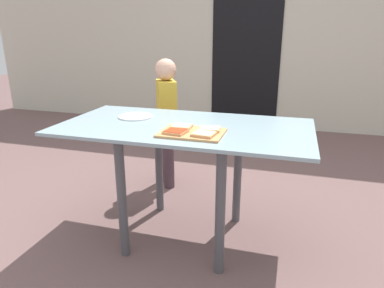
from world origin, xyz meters
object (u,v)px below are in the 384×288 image
dining_table (184,144)px  pizza_slice_far_right (210,129)px  pizza_slice_near_right (204,134)px  plate_white_left (136,116)px  pizza_slice_near_left (175,132)px  child_left (167,115)px  cutting_board (192,133)px  pizza_slice_far_left (181,126)px

dining_table → pizza_slice_far_right: (0.18, -0.11, 0.13)m
pizza_slice_near_right → plate_white_left: size_ratio=0.56×
pizza_slice_near_left → child_left: (-0.40, 0.94, -0.15)m
pizza_slice_near_right → pizza_slice_near_left: 0.15m
cutting_board → plate_white_left: size_ratio=1.53×
pizza_slice_near_right → pizza_slice_far_left: size_ratio=1.07×
dining_table → pizza_slice_near_left: 0.25m
pizza_slice_near_left → child_left: child_left is taller
dining_table → pizza_slice_far_right: size_ratio=11.69×
cutting_board → plate_white_left: bearing=149.8°
cutting_board → pizza_slice_far_left: size_ratio=2.92×
pizza_slice_near_left → pizza_slice_far_right: (0.16, 0.10, 0.00)m
pizza_slice_near_right → pizza_slice_far_left: same height
pizza_slice_near_left → pizza_slice_far_left: size_ratio=1.08×
pizza_slice_far_right → child_left: size_ratio=0.12×
pizza_slice_far_left → plate_white_left: (-0.37, 0.20, -0.02)m
dining_table → pizza_slice_near_left: pizza_slice_near_left is taller
pizza_slice_far_right → child_left: (-0.56, 0.84, -0.15)m
pizza_slice_far_right → child_left: bearing=123.8°
cutting_board → pizza_slice_near_left: bearing=-146.5°
pizza_slice_near_right → child_left: child_left is taller
cutting_board → pizza_slice_near_left: pizza_slice_near_left is taller
cutting_board → pizza_slice_near_left: (-0.08, -0.05, 0.01)m
pizza_slice_near_left → pizza_slice_far_right: same height
dining_table → cutting_board: size_ratio=4.32×
cutting_board → plate_white_left: (-0.45, 0.26, -0.00)m
cutting_board → pizza_slice_near_left: size_ratio=2.70×
pizza_slice_near_right → pizza_slice_far_left: (-0.16, 0.11, 0.00)m
pizza_slice_far_left → plate_white_left: bearing=151.4°
pizza_slice_near_right → pizza_slice_near_left: (-0.15, 0.00, 0.00)m
cutting_board → pizza_slice_far_right: bearing=31.9°
pizza_slice_far_left → pizza_slice_far_right: (0.16, -0.01, 0.00)m
plate_white_left → child_left: bearing=92.5°
cutting_board → pizza_slice_near_right: bearing=-32.6°
pizza_slice_near_left → plate_white_left: (-0.38, 0.31, -0.02)m
cutting_board → plate_white_left: 0.52m
cutting_board → child_left: bearing=118.2°
pizza_slice_near_left → cutting_board: bearing=33.5°
pizza_slice_near_right → pizza_slice_far_left: bearing=145.1°
pizza_slice_near_right → cutting_board: bearing=147.4°
cutting_board → pizza_slice_near_left: 0.09m
dining_table → child_left: child_left is taller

